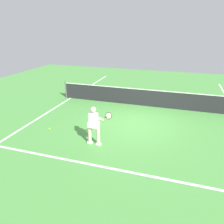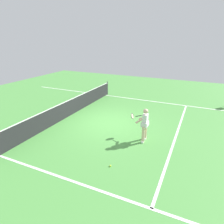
% 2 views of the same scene
% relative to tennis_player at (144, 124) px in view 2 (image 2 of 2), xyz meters
% --- Properties ---
extents(ground_plane, '(26.99, 26.99, 0.00)m').
position_rel_tennis_player_xyz_m(ground_plane, '(1.15, 2.34, -0.85)').
color(ground_plane, '#4C9342').
extents(service_line_marking, '(9.56, 0.10, 0.01)m').
position_rel_tennis_player_xyz_m(service_line_marking, '(1.15, -1.31, -0.84)').
color(service_line_marking, white).
rests_on(service_line_marking, ground).
extents(sideline_left_marking, '(0.10, 18.76, 0.01)m').
position_rel_tennis_player_xyz_m(sideline_left_marking, '(-3.63, 2.34, -0.84)').
color(sideline_left_marking, white).
rests_on(sideline_left_marking, ground).
extents(sideline_right_marking, '(0.10, 18.76, 0.01)m').
position_rel_tennis_player_xyz_m(sideline_right_marking, '(5.93, 2.34, -0.84)').
color(sideline_right_marking, white).
rests_on(sideline_right_marking, ground).
extents(court_net, '(10.24, 0.08, 1.07)m').
position_rel_tennis_player_xyz_m(court_net, '(1.15, 4.88, -0.35)').
color(court_net, '#4C4C51').
rests_on(court_net, ground).
extents(tennis_player, '(0.78, 0.92, 1.55)m').
position_rel_tennis_player_xyz_m(tennis_player, '(0.00, 0.00, 0.00)').
color(tennis_player, beige).
rests_on(tennis_player, ground).
extents(tennis_ball_mid, '(0.07, 0.07, 0.07)m').
position_rel_tennis_player_xyz_m(tennis_ball_mid, '(-2.40, 0.54, -0.81)').
color(tennis_ball_mid, '#D1E533').
rests_on(tennis_ball_mid, ground).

